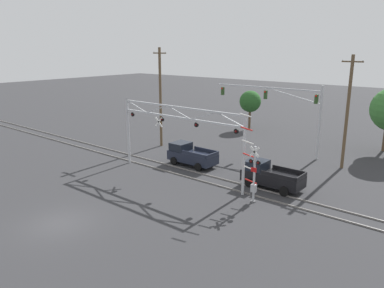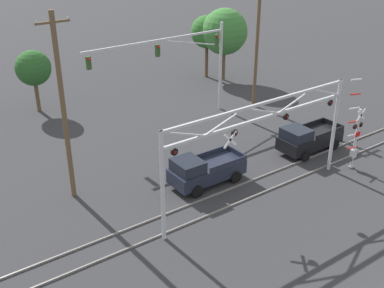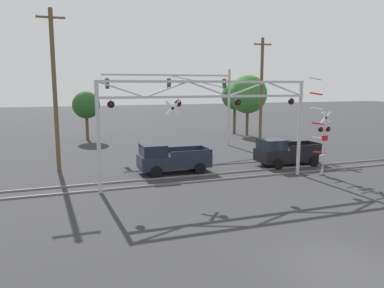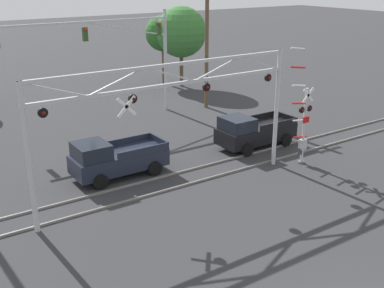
{
  "view_description": "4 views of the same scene",
  "coord_description": "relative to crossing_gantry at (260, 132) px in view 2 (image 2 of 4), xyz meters",
  "views": [
    {
      "loc": [
        19.87,
        -11.23,
        10.62
      ],
      "look_at": [
        2.15,
        10.4,
        3.4
      ],
      "focal_mm": 35.0,
      "sensor_mm": 36.0,
      "label": 1
    },
    {
      "loc": [
        -16.65,
        -5.72,
        15.05
      ],
      "look_at": [
        -2.05,
        14.79,
        2.77
      ],
      "focal_mm": 45.0,
      "sensor_mm": 36.0,
      "label": 2
    },
    {
      "loc": [
        -8.15,
        -8.78,
        5.74
      ],
      "look_at": [
        0.02,
        14.23,
        1.89
      ],
      "focal_mm": 35.0,
      "sensor_mm": 36.0,
      "label": 3
    },
    {
      "loc": [
        -10.51,
        -5.94,
        9.67
      ],
      "look_at": [
        1.5,
        11.93,
        1.9
      ],
      "focal_mm": 45.0,
      "sensor_mm": 36.0,
      "label": 4
    }
  ],
  "objects": [
    {
      "name": "utility_pole_left",
      "position": [
        -8.35,
        6.53,
        1.16
      ],
      "size": [
        1.8,
        0.28,
        10.66
      ],
      "color": "brown",
      "rests_on": "ground_plane"
    },
    {
      "name": "rail_track_far",
      "position": [
        0.02,
        1.72,
        -4.27
      ],
      "size": [
        80.0,
        0.08,
        0.1
      ],
      "primitive_type": "cube",
      "color": "gray",
      "rests_on": "ground_plane"
    },
    {
      "name": "rail_track_near",
      "position": [
        0.02,
        0.28,
        -4.27
      ],
      "size": [
        80.0,
        0.08,
        0.1
      ],
      "primitive_type": "cube",
      "color": "gray",
      "rests_on": "ground_plane"
    },
    {
      "name": "crossing_signal_mast",
      "position": [
        7.52,
        -0.74,
        -2.17
      ],
      "size": [
        1.79,
        0.35,
        6.25
      ],
      "color": "#B7BABF",
      "rests_on": "ground_plane"
    },
    {
      "name": "background_tree_far_left_verge",
      "position": [
        11.35,
        19.82,
        0.16
      ],
      "size": [
        3.14,
        3.14,
        6.08
      ],
      "color": "brown",
      "rests_on": "ground_plane"
    },
    {
      "name": "traffic_signal_span",
      "position": [
        4.01,
        12.33,
        0.72
      ],
      "size": [
        11.91,
        0.39,
        7.22
      ],
      "color": "#B7BABF",
      "rests_on": "ground_plane"
    },
    {
      "name": "crossing_gantry",
      "position": [
        0.0,
        0.0,
        0.0
      ],
      "size": [
        12.76,
        0.27,
        6.01
      ],
      "color": "#B7BABF",
      "rests_on": "ground_plane"
    },
    {
      "name": "background_tree_beyond_span",
      "position": [
        12.15,
        18.12,
        0.4
      ],
      "size": [
        4.36,
        4.36,
        6.91
      ],
      "color": "brown",
      "rests_on": "ground_plane"
    },
    {
      "name": "pickup_truck_following",
      "position": [
        7.11,
        2.64,
        -3.37
      ],
      "size": [
        4.73,
        2.18,
        1.97
      ],
      "color": "black",
      "rests_on": "ground_plane"
    },
    {
      "name": "background_tree_far_right_verge",
      "position": [
        -5.45,
        20.58,
        -0.65
      ],
      "size": [
        2.85,
        2.85,
        5.13
      ],
      "color": "brown",
      "rests_on": "ground_plane"
    },
    {
      "name": "pickup_truck_lead",
      "position": [
        -1.37,
        3.18,
        -3.38
      ],
      "size": [
        4.69,
        2.18,
        1.97
      ],
      "color": "#1E2333",
      "rests_on": "ground_plane"
    },
    {
      "name": "utility_pole_right",
      "position": [
        9.88,
        11.18,
        0.86
      ],
      "size": [
        1.8,
        0.28,
        10.07
      ],
      "color": "brown",
      "rests_on": "ground_plane"
    }
  ]
}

